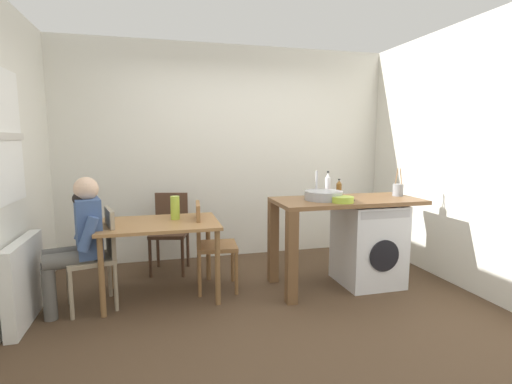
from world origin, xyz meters
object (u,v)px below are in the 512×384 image
Objects in this scene: chair_spare_by_wall at (170,227)px; utensil_crock at (398,190)px; chair_opposite at (209,241)px; vase at (175,208)px; bottle_squat_brown at (339,188)px; mixing_bowl at (343,199)px; dining_table at (160,232)px; seated_person at (78,237)px; chair_person_seat at (99,252)px; washing_machine at (368,244)px; bottle_tall_green at (328,184)px.

chair_spare_by_wall is 2.59m from utensil_crock.
vase is at bearing -92.57° from chair_opposite.
bottle_squat_brown is 0.49m from mixing_bowl.
utensil_crock reaches higher than vase.
utensil_crock is at bearing -3.07° from dining_table.
vase reaches higher than chair_spare_by_wall.
seated_person reaches higher than chair_opposite.
chair_spare_by_wall is 4.19× the size of mixing_bowl.
chair_spare_by_wall is 1.98m from bottle_squat_brown.
chair_opposite is at bearing 160.43° from mixing_bowl.
chair_person_seat is at bearing -171.51° from dining_table.
vase is (-2.35, 0.23, -0.13)m from utensil_crock.
seated_person is 6.65× the size of bottle_squat_brown.
seated_person reaches higher than chair_person_seat.
chair_opposite reaches higher than dining_table.
chair_opposite is 1.51m from bottle_squat_brown.
washing_machine is (2.83, -0.07, -0.24)m from seated_person.
chair_person_seat is 1.08m from chair_spare_by_wall.
chair_opposite is 3.00× the size of utensil_crock.
chair_person_seat is 1.00× the size of chair_spare_by_wall.
vase is at bearing -89.56° from chair_person_seat.
washing_machine is 0.67m from utensil_crock.
dining_table is 5.12× the size of mixing_bowl.
chair_person_seat is 1.03m from chair_opposite.
chair_person_seat is at bearing 179.02° from utensil_crock.
mixing_bowl reaches higher than washing_machine.
bottle_tall_green reaches higher than mixing_bowl.
dining_table is 4.10× the size of bottle_tall_green.
chair_spare_by_wall is 1.87m from bottle_tall_green.
dining_table is 2.53m from utensil_crock.
vase reaches higher than dining_table.
seated_person is at bearing 173.80° from mixing_bowl.
bottle_tall_green is (-0.35, 0.27, 0.61)m from washing_machine.
seated_person is at bearing -175.88° from bottle_squat_brown.
mixing_bowl is (-0.42, -0.20, 0.52)m from washing_machine.
seated_person reaches higher than vase.
dining_table is 0.50m from chair_opposite.
chair_person_seat is at bearing 65.78° from chair_spare_by_wall.
bottle_squat_brown is 0.63m from utensil_crock.
chair_person_seat is 2.33m from mixing_bowl.
dining_table is 1.22× the size of chair_person_seat.
dining_table is 4.74× the size of vase.
dining_table is at bearing -177.99° from bottle_squat_brown.
chair_person_seat is at bearing -175.92° from bottle_tall_green.
bottle_tall_green is at bearing 142.66° from washing_machine.
chair_person_seat is 0.80m from vase.
mixing_bowl is 0.72× the size of utensil_crock.
dining_table is 1.28× the size of washing_machine.
bottle_tall_green is 1.49× the size of bottle_squat_brown.
chair_opposite is at bearing 130.29° from chair_spare_by_wall.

